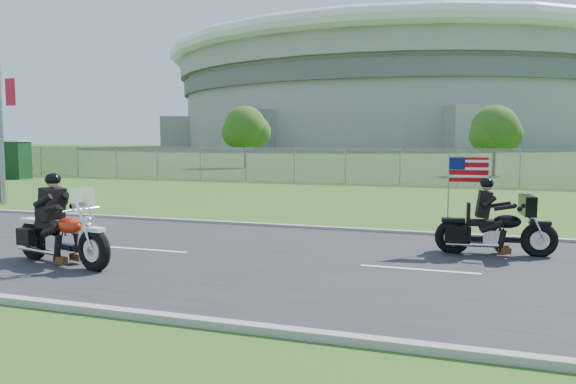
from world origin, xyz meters
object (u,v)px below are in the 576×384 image
(streetlight, at_px, (2,54))
(porta_toilet_b, at_px, (1,160))
(motorcycle_lead, at_px, (61,237))
(motorcycle_follow, at_px, (495,230))
(porta_toilet_a, at_px, (18,160))

(streetlight, xyz_separation_m, porta_toilet_b, (-11.42, 10.78, -4.49))
(porta_toilet_b, bearing_deg, streetlight, -43.35)
(motorcycle_lead, distance_m, motorcycle_follow, 8.84)
(motorcycle_follow, bearing_deg, streetlight, 159.83)
(porta_toilet_a, height_order, motorcycle_follow, porta_toilet_a)
(porta_toilet_b, bearing_deg, motorcycle_follow, -27.67)
(streetlight, distance_m, motorcycle_lead, 13.25)
(streetlight, distance_m, motorcycle_follow, 18.57)
(streetlight, bearing_deg, motorcycle_lead, -40.58)
(streetlight, height_order, porta_toilet_b, streetlight)
(porta_toilet_b, xyz_separation_m, motorcycle_follow, (28.76, -15.08, -0.58))
(streetlight, height_order, motorcycle_lead, streetlight)
(motorcycle_follow, bearing_deg, motorcycle_lead, -161.77)
(streetlight, height_order, motorcycle_follow, streetlight)
(motorcycle_lead, bearing_deg, streetlight, 153.73)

